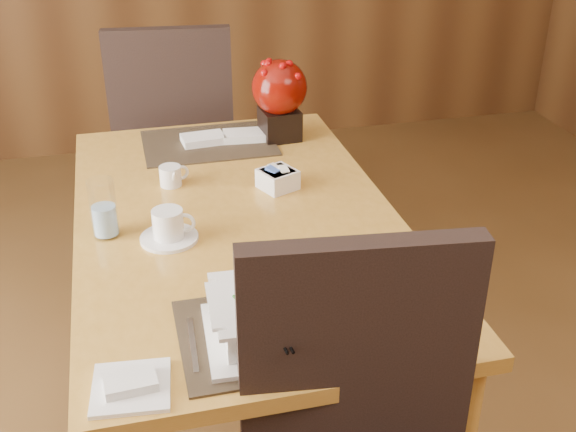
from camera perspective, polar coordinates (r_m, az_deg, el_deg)
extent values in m
cube|color=gold|center=(2.06, -4.02, -0.50)|extent=(0.90, 1.50, 0.04)
cylinder|color=gold|center=(2.83, -14.12, -1.53)|extent=(0.07, 0.07, 0.71)
cylinder|color=gold|center=(2.91, 1.34, 0.27)|extent=(0.07, 0.07, 0.71)
cube|color=black|center=(1.60, -0.44, -9.05)|extent=(0.45, 0.33, 0.01)
cube|color=black|center=(2.54, -6.28, 5.76)|extent=(0.45, 0.33, 0.01)
cube|color=white|center=(1.58, -1.72, -9.47)|extent=(0.27, 0.27, 0.01)
cube|color=white|center=(1.55, -1.74, -8.02)|extent=(0.19, 0.19, 0.09)
cylinder|color=tan|center=(1.55, -1.74, -7.95)|extent=(0.17, 0.17, 0.07)
cylinder|color=white|center=(1.95, -9.36, -1.72)|extent=(0.16, 0.16, 0.01)
cylinder|color=white|center=(1.93, -9.46, -0.59)|extent=(0.10, 0.10, 0.08)
cylinder|color=black|center=(1.92, -9.54, 0.29)|extent=(0.07, 0.07, 0.01)
cylinder|color=silver|center=(1.97, -14.38, 0.59)|extent=(0.08, 0.08, 0.16)
cube|color=white|center=(2.20, -0.82, 2.93)|extent=(0.13, 0.13, 0.06)
cube|color=black|center=(2.56, -0.66, 7.29)|extent=(0.14, 0.14, 0.11)
sphere|color=maroon|center=(2.51, -0.68, 10.13)|extent=(0.19, 0.19, 0.19)
cube|color=white|center=(1.48, -12.29, -13.09)|extent=(0.17, 0.17, 0.01)
cube|color=black|center=(1.46, 5.51, -11.17)|extent=(0.48, 0.11, 0.54)
cube|color=black|center=(3.18, -8.81, 5.35)|extent=(0.55, 0.55, 0.06)
cube|color=black|center=(2.86, -9.26, 9.18)|extent=(0.48, 0.11, 0.54)
cylinder|color=black|center=(3.48, -5.10, 2.84)|extent=(0.04, 0.04, 0.47)
cylinder|color=black|center=(3.11, -4.67, -0.38)|extent=(0.04, 0.04, 0.47)
cylinder|color=black|center=(3.49, -11.86, 2.40)|extent=(0.04, 0.04, 0.47)
cylinder|color=black|center=(3.12, -12.22, -0.86)|extent=(0.04, 0.04, 0.47)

